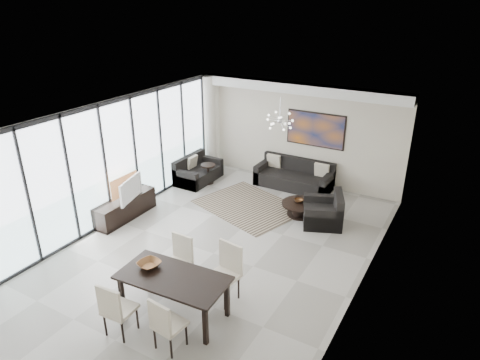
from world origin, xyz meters
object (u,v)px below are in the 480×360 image
Objects in this scene: television at (127,189)px; dining_table at (173,281)px; tv_console at (125,208)px; coffee_table at (300,208)px; sofa_main at (294,178)px.

dining_table is at bearing -139.88° from television.
coffee_table is at bearing 31.59° from tv_console.
sofa_main reaches higher than dining_table.
coffee_table is at bearing -61.86° from sofa_main.
television reaches higher than tv_console.
tv_console reaches higher than coffee_table.
coffee_table is 1.73m from sofa_main.
sofa_main is 1.25× the size of tv_console.
dining_table is (-0.47, -4.44, 0.50)m from coffee_table.
television is at bearing -125.46° from sofa_main.
sofa_main is 5.99m from dining_table.
television reaches higher than dining_table.
sofa_main is (-0.82, 1.53, 0.08)m from coffee_table.
coffee_table is 0.43× the size of sofa_main.
dining_table is (3.22, -2.17, 0.42)m from tv_console.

